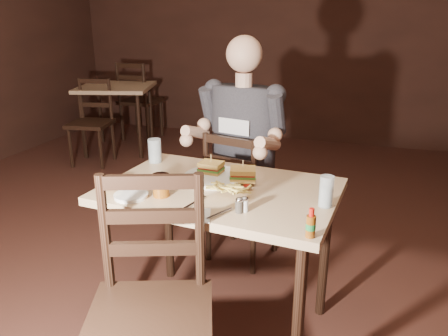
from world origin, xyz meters
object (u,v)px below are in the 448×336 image
(chair_far, at_px, (243,195))
(hot_sauce, at_px, (311,223))
(glass_right, at_px, (326,191))
(diner, at_px, (240,121))
(bg_chair_far, at_px, (141,101))
(bg_chair_near, at_px, (90,123))
(side_plate, at_px, (131,196))
(chair_near, at_px, (149,320))
(dinner_plate, at_px, (214,178))
(syrup_dispenser, at_px, (161,185))
(glass_left, at_px, (155,151))
(main_table, at_px, (221,206))
(bg_table, at_px, (116,93))

(chair_far, distance_m, hot_sauce, 1.25)
(glass_right, bearing_deg, diner, 130.01)
(bg_chair_far, relative_size, bg_chair_near, 1.11)
(diner, distance_m, glass_right, 0.93)
(hot_sauce, bearing_deg, side_plate, 172.23)
(chair_far, distance_m, bg_chair_far, 3.21)
(chair_near, relative_size, dinner_plate, 3.36)
(side_plate, bearing_deg, syrup_dispenser, 26.52)
(chair_far, xyz_separation_m, syrup_dispenser, (-0.12, -0.88, 0.38))
(glass_left, bearing_deg, chair_near, -64.80)
(main_table, height_order, bg_chair_near, bg_chair_near)
(chair_near, distance_m, dinner_plate, 0.79)
(hot_sauce, relative_size, side_plate, 0.77)
(chair_near, xyz_separation_m, dinner_plate, (-0.02, 0.74, 0.29))
(dinner_plate, xyz_separation_m, syrup_dispenser, (-0.15, -0.27, 0.04))
(side_plate, bearing_deg, chair_far, 75.42)
(main_table, xyz_separation_m, chair_near, (-0.05, -0.65, -0.18))
(dinner_plate, xyz_separation_m, glass_right, (0.55, -0.15, 0.06))
(bg_table, height_order, bg_chair_near, bg_chair_near)
(glass_left, relative_size, side_plate, 0.88)
(chair_far, height_order, diner, diner)
(bg_chair_near, relative_size, diner, 0.92)
(chair_far, xyz_separation_m, glass_right, (0.58, -0.76, 0.40))
(bg_table, relative_size, side_plate, 6.74)
(chair_far, height_order, side_plate, chair_far)
(bg_chair_far, height_order, glass_left, bg_chair_far)
(hot_sauce, bearing_deg, glass_left, 147.68)
(bg_chair_near, distance_m, syrup_dispenser, 2.99)
(side_plate, bearing_deg, main_table, 35.74)
(main_table, bearing_deg, glass_left, 152.82)
(bg_table, height_order, dinner_plate, dinner_plate)
(bg_table, bearing_deg, dinner_plate, -49.63)
(dinner_plate, relative_size, glass_left, 2.25)
(chair_far, distance_m, side_plate, 1.03)
(bg_table, bearing_deg, chair_near, -56.54)
(main_table, height_order, hot_sauce, hot_sauce)
(chair_far, bearing_deg, syrup_dispenser, 93.66)
(diner, relative_size, syrup_dispenser, 9.58)
(syrup_dispenser, bearing_deg, dinner_plate, 64.57)
(diner, distance_m, hot_sauce, 1.16)
(bg_table, height_order, diner, diner)
(bg_chair_near, bearing_deg, diner, -43.85)
(chair_near, height_order, hot_sauce, chair_near)
(bg_chair_near, relative_size, glass_left, 6.89)
(bg_chair_near, relative_size, hot_sauce, 7.86)
(glass_left, bearing_deg, glass_right, -17.24)
(syrup_dispenser, relative_size, side_plate, 0.69)
(bg_chair_near, distance_m, glass_right, 3.42)
(chair_near, xyz_separation_m, bg_chair_far, (-2.14, 3.78, 0.00))
(chair_far, height_order, glass_right, glass_right)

